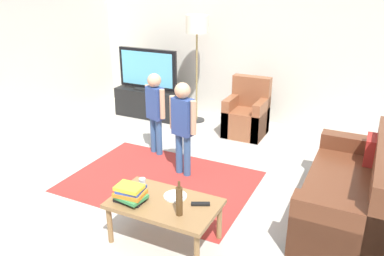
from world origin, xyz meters
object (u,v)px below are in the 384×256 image
at_px(tv, 148,70).
at_px(bottle, 179,201).
at_px(armchair, 247,116).
at_px(child_center, 183,121).
at_px(child_near_tv, 155,107).
at_px(tv_remote, 200,204).
at_px(coffee_table, 164,206).
at_px(book_stack, 130,193).
at_px(tv_stand, 150,103).
at_px(floor_lamp, 197,30).
at_px(soda_can, 142,184).
at_px(couch, 355,193).
at_px(plate, 175,196).

xyz_separation_m(tv, bottle, (2.22, -3.05, -0.29)).
height_order(armchair, child_center, child_center).
relative_size(child_near_tv, child_center, 0.97).
bearing_deg(tv_remote, armchair, 74.16).
relative_size(coffee_table, book_stack, 3.37).
xyz_separation_m(child_center, tv_remote, (0.78, -1.17, -0.29)).
height_order(tv, tv_remote, tv).
xyz_separation_m(child_center, coffee_table, (0.46, -1.27, -0.35)).
relative_size(tv, child_near_tv, 0.95).
xyz_separation_m(child_near_tv, coffee_table, (1.08, -1.66, -0.32)).
bearing_deg(tv_stand, tv, -90.00).
height_order(armchair, floor_lamp, floor_lamp).
bearing_deg(tv, floor_lamp, 11.48).
relative_size(tv, soda_can, 9.17).
relative_size(couch, coffee_table, 1.80).
relative_size(tv_stand, couch, 0.67).
bearing_deg(couch, book_stack, -144.96).
distance_m(child_center, book_stack, 1.42).
bearing_deg(book_stack, tv_remote, 20.27).
bearing_deg(child_center, floor_lamp, 110.50).
height_order(child_near_tv, bottle, child_near_tv).
bearing_deg(armchair, tv_remote, -80.01).
relative_size(child_center, soda_can, 9.96).
distance_m(floor_lamp, plate, 3.41).
xyz_separation_m(floor_lamp, book_stack, (0.86, -3.23, -1.04)).
distance_m(couch, floor_lamp, 3.56).
xyz_separation_m(armchair, soda_can, (-0.12, -2.82, 0.18)).
bearing_deg(coffee_table, tv_stand, 124.08).
relative_size(child_center, coffee_table, 1.19).
height_order(child_center, plate, child_center).
relative_size(couch, bottle, 5.52).
xyz_separation_m(tv_stand, couch, (3.56, -1.78, 0.05)).
bearing_deg(armchair, couch, -45.03).
bearing_deg(tv_stand, tv_remote, -50.92).
bearing_deg(child_center, coffee_table, -70.04).
bearing_deg(soda_can, floor_lamp, 105.75).
bearing_deg(tv, tv_stand, 90.00).
height_order(soda_can, plate, soda_can).
bearing_deg(tv_stand, floor_lamp, 10.12).
bearing_deg(plate, armchair, 94.63).
bearing_deg(tv_remote, couch, 14.95).
xyz_separation_m(child_near_tv, plate, (1.13, -1.54, -0.27)).
height_order(couch, plate, couch).
relative_size(armchair, soda_can, 7.50).
relative_size(tv_remote, soda_can, 1.42).
xyz_separation_m(couch, plate, (-1.51, -1.05, 0.14)).
bearing_deg(book_stack, tv, 119.29).
bearing_deg(tv_stand, child_center, -47.65).
bearing_deg(child_near_tv, bottle, -53.69).
relative_size(tv_stand, tv_remote, 7.06).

